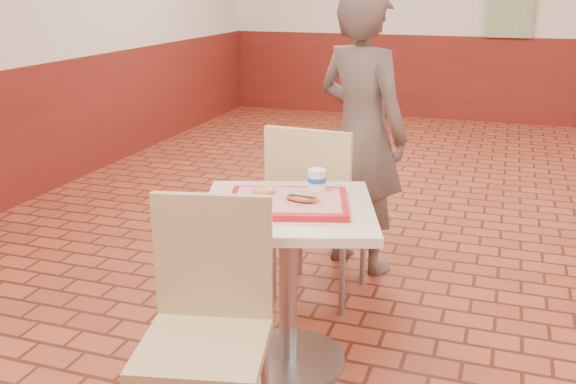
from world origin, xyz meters
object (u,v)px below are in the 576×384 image
(customer, at_px, (361,133))
(long_john_donut, at_px, (302,197))
(chair_main_back, at_px, (315,205))
(ring_donut, at_px, (264,189))
(serving_tray, at_px, (288,203))
(chair_main_front, at_px, (207,316))
(paper_cup, at_px, (317,180))
(main_table, at_px, (288,260))

(customer, bearing_deg, long_john_donut, 115.54)
(chair_main_back, bearing_deg, long_john_donut, 105.03)
(chair_main_back, xyz_separation_m, ring_donut, (-0.06, -0.56, 0.25))
(serving_tray, bearing_deg, chair_main_back, 95.85)
(chair_main_front, distance_m, paper_cup, 0.78)
(chair_main_back, height_order, customer, customer)
(chair_main_front, xyz_separation_m, ring_donut, (-0.02, 0.61, 0.27))
(chair_main_front, distance_m, ring_donut, 0.67)
(serving_tray, bearing_deg, main_table, 0.00)
(chair_main_front, bearing_deg, customer, 72.37)
(chair_main_back, bearing_deg, main_table, 99.55)
(customer, xyz_separation_m, long_john_donut, (0.01, -1.14, -0.02))
(paper_cup, bearing_deg, long_john_donut, -97.48)
(chair_main_back, relative_size, paper_cup, 9.82)
(main_table, xyz_separation_m, serving_tray, (0.00, 0.00, 0.25))
(main_table, bearing_deg, long_john_donut, -13.13)
(long_john_donut, xyz_separation_m, paper_cup, (0.02, 0.15, 0.03))
(chair_main_back, distance_m, serving_tray, 0.65)
(chair_main_front, bearing_deg, ring_donut, 79.60)
(chair_main_front, relative_size, chair_main_back, 0.97)
(ring_donut, bearing_deg, chair_main_front, -87.82)
(chair_main_front, xyz_separation_m, paper_cup, (0.18, 0.70, 0.30))
(serving_tray, distance_m, ring_donut, 0.13)
(customer, distance_m, long_john_donut, 1.14)
(chair_main_front, xyz_separation_m, long_john_donut, (0.16, 0.55, 0.27))
(long_john_donut, bearing_deg, serving_tray, 166.87)
(serving_tray, xyz_separation_m, long_john_donut, (0.06, -0.01, 0.03))
(paper_cup, bearing_deg, chair_main_back, 106.99)
(long_john_donut, bearing_deg, main_table, 166.87)
(customer, bearing_deg, chair_main_back, 102.65)
(chair_main_back, relative_size, ring_donut, 9.96)
(serving_tray, bearing_deg, chair_main_front, -99.88)
(ring_donut, height_order, paper_cup, paper_cup)
(chair_main_back, xyz_separation_m, customer, (0.11, 0.52, 0.27))
(ring_donut, bearing_deg, main_table, -21.27)
(main_table, xyz_separation_m, long_john_donut, (0.06, -0.01, 0.29))
(ring_donut, relative_size, long_john_donut, 0.71)
(chair_main_front, bearing_deg, long_john_donut, 61.16)
(long_john_donut, height_order, paper_cup, paper_cup)
(chair_main_back, relative_size, customer, 0.59)
(customer, bearing_deg, serving_tray, 112.37)
(paper_cup, bearing_deg, serving_tray, -121.26)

